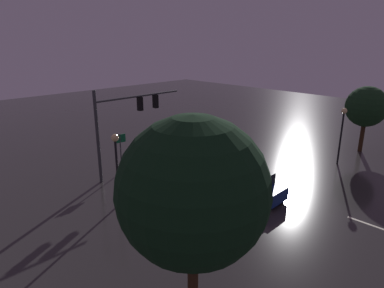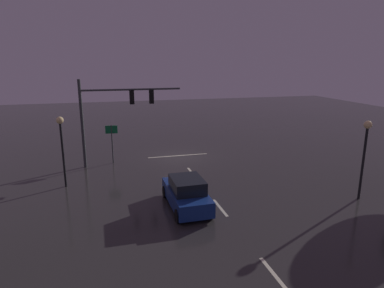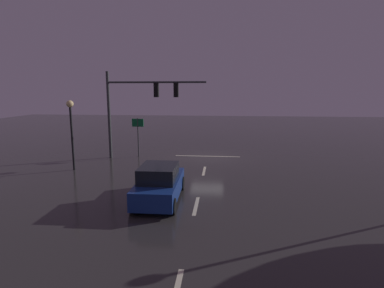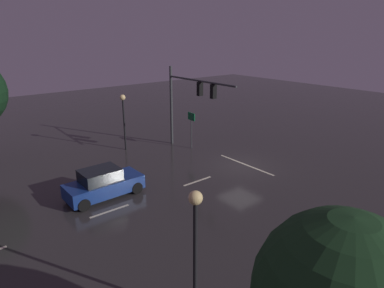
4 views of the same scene
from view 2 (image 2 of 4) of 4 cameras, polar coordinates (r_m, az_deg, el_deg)
ground_plane at (r=27.51m, az=-2.16°, el=-2.25°), size 80.00×80.00×0.00m
traffic_signal_assembly at (r=25.29m, az=-12.95°, el=6.12°), size 7.33×0.47×6.42m
lane_dash_far at (r=23.81m, az=-0.04°, el=-4.86°), size 0.16×2.20×0.01m
lane_dash_mid at (r=18.48m, az=4.79°, el=-10.69°), size 0.16×2.20×0.01m
lane_dash_near at (r=13.71m, az=13.74°, el=-20.65°), size 0.16×2.20×0.01m
stop_bar at (r=27.95m, az=-2.37°, el=-1.98°), size 5.00×0.16×0.01m
car_approaching at (r=18.15m, az=-0.94°, el=-8.37°), size 1.96×4.40×1.70m
street_lamp_left_kerb at (r=20.84m, az=27.30°, el=-0.03°), size 0.44×0.44×4.52m
street_lamp_right_kerb at (r=21.85m, az=-21.24°, el=1.04°), size 0.44×0.44×4.44m
route_sign at (r=26.13m, az=-13.43°, el=1.35°), size 0.90×0.13×2.98m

